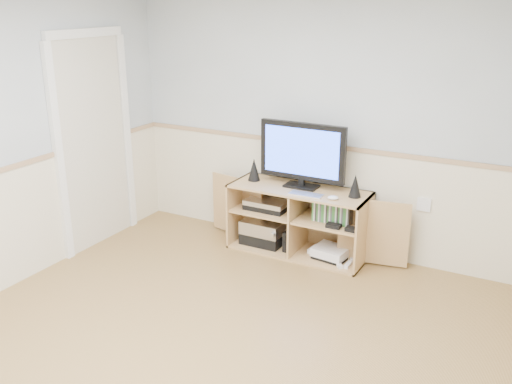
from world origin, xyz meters
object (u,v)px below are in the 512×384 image
Objects in this scene: media_cabinet at (301,218)px; game_consoles at (330,253)px; monitor at (302,153)px; keyboard at (306,194)px.

media_cabinet is 0.43m from game_consoles.
monitor reaches higher than game_consoles.
game_consoles is at bearing 29.74° from keyboard.
monitor reaches higher than media_cabinet.
monitor reaches higher than keyboard.
monitor is at bearing 169.86° from game_consoles.
keyboard is at bearing -56.84° from media_cabinet.
media_cabinet is at bearing 90.00° from monitor.
media_cabinet reaches higher than game_consoles.
monitor is (0.00, -0.01, 0.65)m from media_cabinet.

